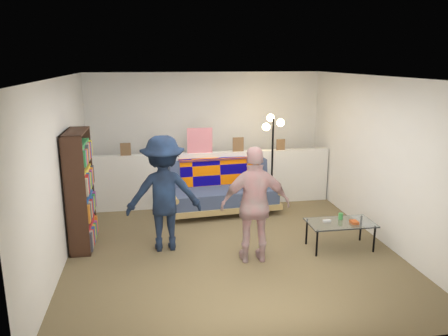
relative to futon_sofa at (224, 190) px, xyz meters
The scene contains 10 objects.
ground 1.50m from the futon_sofa, 96.91° to the right, with size 5.00×5.00×0.00m, color brown.
room_shell 1.62m from the futon_sofa, 100.22° to the right, with size 4.60×5.05×2.45m.
half_wall_ledge 0.42m from the futon_sofa, 115.70° to the left, with size 4.45×0.15×1.00m, color silver.
ledge_decor 0.96m from the futon_sofa, 139.51° to the left, with size 2.97×0.02×0.45m.
futon_sofa is the anchor object (origin of this frame).
bookshelf 2.55m from the futon_sofa, 153.75° to the right, with size 0.28×0.84×1.68m.
coffee_table 2.29m from the futon_sofa, 53.37° to the right, with size 0.94×0.52×0.48m.
floor_lamp 1.21m from the futon_sofa, ahead, with size 0.39×0.33×1.69m.
person_left 1.84m from the futon_sofa, 127.65° to the right, with size 1.05×0.61×1.63m, color black.
person_right 2.05m from the futon_sofa, 87.93° to the right, with size 0.91×0.38×1.56m, color pink.
Camera 1 is at (-1.08, -5.84, 2.63)m, focal length 35.00 mm.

